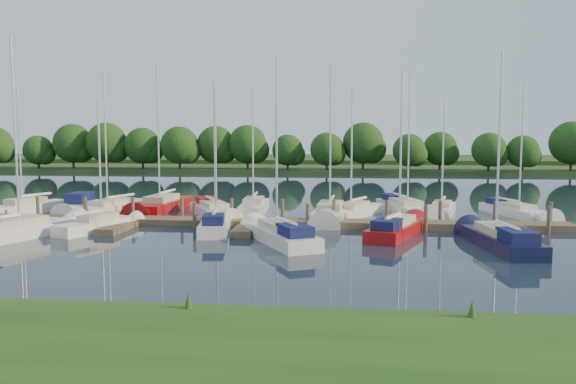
# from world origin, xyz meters

# --- Properties ---
(ground) EXTENTS (260.00, 260.00, 0.00)m
(ground) POSITION_xyz_m (0.00, 0.00, 0.00)
(ground) COLOR #192332
(ground) RESTS_ON ground
(near_bank) EXTENTS (90.00, 10.00, 0.50)m
(near_bank) POSITION_xyz_m (0.00, -16.00, 0.25)
(near_bank) COLOR #1D4614
(near_bank) RESTS_ON ground
(dock) EXTENTS (40.00, 6.00, 0.40)m
(dock) POSITION_xyz_m (0.00, 7.31, 0.20)
(dock) COLOR #4C3E2A
(dock) RESTS_ON ground
(mooring_pilings) EXTENTS (38.24, 2.84, 2.00)m
(mooring_pilings) POSITION_xyz_m (0.00, 8.43, 0.60)
(mooring_pilings) COLOR #473D33
(mooring_pilings) RESTS_ON ground
(far_shore) EXTENTS (180.00, 30.00, 0.60)m
(far_shore) POSITION_xyz_m (0.00, 75.00, 0.30)
(far_shore) COLOR #27451A
(far_shore) RESTS_ON ground
(distant_hill) EXTENTS (220.00, 40.00, 1.40)m
(distant_hill) POSITION_xyz_m (0.00, 100.00, 0.70)
(distant_hill) COLOR #344B21
(distant_hill) RESTS_ON ground
(treeline) EXTENTS (145.96, 9.98, 8.28)m
(treeline) POSITION_xyz_m (6.04, 62.17, 4.01)
(treeline) COLOR #38281C
(treeline) RESTS_ON ground
(sailboat_n_0) EXTENTS (3.93, 7.47, 9.78)m
(sailboat_n_0) POSITION_xyz_m (-18.09, 12.02, 0.28)
(sailboat_n_0) COLOR white
(sailboat_n_0) RESTS_ON ground
(motorboat) EXTENTS (1.85, 5.76, 1.82)m
(motorboat) POSITION_xyz_m (-14.56, 13.41, 0.37)
(motorboat) COLOR white
(motorboat) RESTS_ON ground
(sailboat_n_2) EXTENTS (4.26, 8.93, 11.20)m
(sailboat_n_2) POSITION_xyz_m (-11.93, 13.00, 0.27)
(sailboat_n_2) COLOR white
(sailboat_n_2) RESTS_ON ground
(sailboat_n_3) EXTENTS (2.73, 9.31, 11.86)m
(sailboat_n_3) POSITION_xyz_m (-8.30, 14.27, 0.28)
(sailboat_n_3) COLOR maroon
(sailboat_n_3) RESTS_ON ground
(sailboat_n_4) EXTENTS (5.03, 7.82, 10.33)m
(sailboat_n_4) POSITION_xyz_m (-3.56, 11.90, 0.32)
(sailboat_n_4) COLOR white
(sailboat_n_4) RESTS_ON ground
(sailboat_n_5) EXTENTS (2.12, 7.61, 9.83)m
(sailboat_n_5) POSITION_xyz_m (-1.01, 14.14, 0.28)
(sailboat_n_5) COLOR white
(sailboat_n_5) RESTS_ON ground
(sailboat_n_6) EXTENTS (2.57, 8.89, 11.34)m
(sailboat_n_6) POSITION_xyz_m (4.89, 11.01, 0.28)
(sailboat_n_6) COLOR white
(sailboat_n_6) RESTS_ON ground
(sailboat_n_7) EXTENTS (4.51, 7.38, 9.73)m
(sailboat_n_7) POSITION_xyz_m (6.45, 12.61, 0.27)
(sailboat_n_7) COLOR white
(sailboat_n_7) RESTS_ON ground
(sailboat_n_8) EXTENTS (3.91, 8.81, 11.05)m
(sailboat_n_8) POSITION_xyz_m (10.50, 15.26, 0.32)
(sailboat_n_8) COLOR white
(sailboat_n_8) RESTS_ON ground
(sailboat_n_9) EXTENTS (2.99, 6.77, 8.63)m
(sailboat_n_9) POSITION_xyz_m (13.10, 14.56, 0.27)
(sailboat_n_9) COLOR white
(sailboat_n_9) RESTS_ON ground
(sailboat_n_10) EXTENTS (3.69, 7.76, 9.78)m
(sailboat_n_10) POSITION_xyz_m (18.32, 14.24, 0.31)
(sailboat_n_10) COLOR white
(sailboat_n_10) RESTS_ON ground
(sailboat_s_0) EXTENTS (4.62, 9.17, 11.69)m
(sailboat_s_0) POSITION_xyz_m (-12.69, 1.65, 0.33)
(sailboat_s_0) COLOR white
(sailboat_s_0) RESTS_ON ground
(sailboat_s_1) EXTENTS (3.42, 6.18, 8.23)m
(sailboat_s_1) POSITION_xyz_m (-9.06, 4.73, 0.28)
(sailboat_s_1) COLOR white
(sailboat_s_1) RESTS_ON ground
(sailboat_s_2) EXTENTS (2.56, 7.12, 9.21)m
(sailboat_s_2) POSITION_xyz_m (-1.94, 5.51, 0.33)
(sailboat_s_2) COLOR white
(sailboat_s_2) RESTS_ON ground
(sailboat_s_3) EXTENTS (5.01, 7.83, 10.42)m
(sailboat_s_3) POSITION_xyz_m (2.35, 2.27, 0.33)
(sailboat_s_3) COLOR white
(sailboat_s_3) RESTS_ON ground
(sailboat_s_4) EXTENTS (4.09, 7.70, 9.94)m
(sailboat_s_4) POSITION_xyz_m (8.96, 5.15, 0.32)
(sailboat_s_4) COLOR maroon
(sailboat_s_4) RESTS_ON ground
(sailboat_s_5) EXTENTS (2.77, 8.26, 10.52)m
(sailboat_s_5) POSITION_xyz_m (13.87, 1.91, 0.33)
(sailboat_s_5) COLOR #0F1233
(sailboat_s_5) RESTS_ON ground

